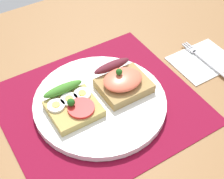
# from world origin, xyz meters

# --- Properties ---
(ground_plane) EXTENTS (1.20, 0.90, 0.03)m
(ground_plane) POSITION_xyz_m (0.00, 0.00, -0.02)
(ground_plane) COLOR brown
(placemat) EXTENTS (0.40, 0.36, 0.00)m
(placemat) POSITION_xyz_m (0.00, 0.00, 0.00)
(placemat) COLOR maroon
(placemat) RESTS_ON ground_plane
(plate) EXTENTS (0.28, 0.28, 0.01)m
(plate) POSITION_xyz_m (0.00, 0.00, 0.01)
(plate) COLOR white
(plate) RESTS_ON placemat
(sandwich_egg_tomato) EXTENTS (0.10, 0.10, 0.04)m
(sandwich_egg_tomato) POSITION_xyz_m (-0.06, 0.01, 0.03)
(sandwich_egg_tomato) COLOR tan
(sandwich_egg_tomato) RESTS_ON plate
(sandwich_salmon) EXTENTS (0.10, 0.10, 0.06)m
(sandwich_salmon) POSITION_xyz_m (0.06, 0.01, 0.04)
(sandwich_salmon) COLOR #A3824B
(sandwich_salmon) RESTS_ON plate
(napkin) EXTENTS (0.14, 0.11, 0.01)m
(napkin) POSITION_xyz_m (0.28, -0.01, 0.00)
(napkin) COLOR white
(napkin) RESTS_ON ground_plane
(fork) EXTENTS (0.02, 0.15, 0.00)m
(fork) POSITION_xyz_m (0.28, -0.01, 0.01)
(fork) COLOR #B7B7BC
(fork) RESTS_ON napkin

